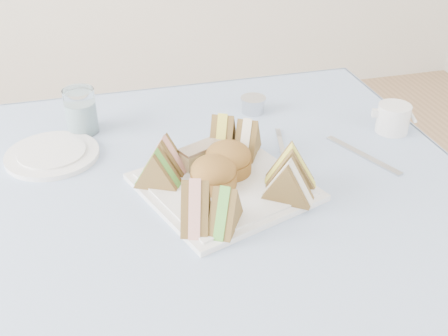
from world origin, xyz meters
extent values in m
cube|color=brown|center=(0.00, 0.00, 0.37)|extent=(0.90, 0.90, 0.74)
cube|color=#8CA0C3|center=(0.00, 0.00, 0.74)|extent=(1.02, 1.02, 0.01)
cube|color=silver|center=(0.00, -0.01, 0.75)|extent=(0.37, 0.37, 0.01)
cylinder|color=olive|center=(-0.02, -0.01, 0.79)|extent=(0.11, 0.11, 0.06)
cylinder|color=olive|center=(0.02, 0.03, 0.79)|extent=(0.13, 0.13, 0.06)
cube|color=tan|center=(-0.02, 0.07, 0.78)|extent=(0.10, 0.07, 0.04)
cylinder|color=silver|center=(-0.32, 0.21, 0.75)|extent=(0.26, 0.26, 0.01)
cylinder|color=white|center=(-0.25, 0.31, 0.80)|extent=(0.09, 0.09, 0.11)
cylinder|color=#BBBBC0|center=(0.16, 0.30, 0.76)|extent=(0.07, 0.07, 0.04)
cube|color=#BBBBC0|center=(0.33, 0.04, 0.75)|extent=(0.09, 0.19, 0.00)
cube|color=#BBBBC0|center=(0.16, 0.07, 0.75)|extent=(0.05, 0.19, 0.00)
cylinder|color=silver|center=(0.44, 0.12, 0.78)|extent=(0.09, 0.09, 0.07)
camera|label=1|loc=(-0.24, -0.90, 1.37)|focal=45.00mm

